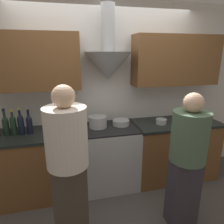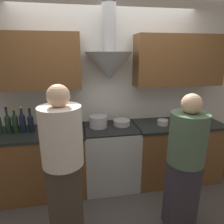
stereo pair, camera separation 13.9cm
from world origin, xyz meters
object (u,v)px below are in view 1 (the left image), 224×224
(saucepan, at_px, (161,121))
(person_foreground_left, at_px, (68,166))
(stock_pot, at_px, (98,122))
(mixing_bowl, at_px, (121,122))
(orange_fruit, at_px, (201,120))
(wine_bottle_2, at_px, (13,125))
(wine_bottle_1, at_px, (6,125))
(wine_bottle_3, at_px, (21,124))
(wine_bottle_4, at_px, (29,124))
(stove_range, at_px, (110,156))
(person_foreground_right, at_px, (187,158))

(saucepan, relative_size, person_foreground_left, 0.09)
(stock_pot, xyz_separation_m, mixing_bowl, (0.34, 0.01, -0.04))
(stock_pot, xyz_separation_m, orange_fruit, (1.53, -0.14, -0.04))
(mixing_bowl, height_order, person_foreground_left, person_foreground_left)
(wine_bottle_2, distance_m, person_foreground_left, 1.11)
(wine_bottle_1, relative_size, orange_fruit, 4.71)
(person_foreground_left, bearing_deg, saucepan, 32.07)
(wine_bottle_1, height_order, person_foreground_left, person_foreground_left)
(saucepan, bearing_deg, wine_bottle_3, 178.75)
(stock_pot, distance_m, saucepan, 0.92)
(wine_bottle_4, height_order, saucepan, wine_bottle_4)
(wine_bottle_1, distance_m, person_foreground_left, 1.17)
(wine_bottle_1, distance_m, stock_pot, 1.16)
(wine_bottle_3, height_order, orange_fruit, wine_bottle_3)
(saucepan, bearing_deg, orange_fruit, -5.94)
(saucepan, height_order, person_foreground_left, person_foreground_left)
(stove_range, distance_m, orange_fruit, 1.45)
(stove_range, height_order, person_foreground_right, person_foreground_right)
(wine_bottle_3, height_order, mixing_bowl, wine_bottle_3)
(wine_bottle_2, bearing_deg, wine_bottle_1, 171.00)
(stock_pot, height_order, mixing_bowl, stock_pot)
(mixing_bowl, xyz_separation_m, person_foreground_left, (-0.76, -0.93, -0.04))
(stove_range, bearing_deg, saucepan, -2.62)
(wine_bottle_4, bearing_deg, wine_bottle_1, 177.44)
(wine_bottle_4, bearing_deg, wine_bottle_3, -175.84)
(mixing_bowl, distance_m, saucepan, 0.59)
(wine_bottle_1, relative_size, wine_bottle_3, 0.98)
(wine_bottle_2, distance_m, wine_bottle_4, 0.19)
(wine_bottle_2, relative_size, person_foreground_left, 0.20)
(wine_bottle_4, distance_m, mixing_bowl, 1.22)
(stock_pot, bearing_deg, wine_bottle_1, -179.12)
(orange_fruit, relative_size, person_foreground_right, 0.05)
(orange_fruit, height_order, saucepan, same)
(wine_bottle_3, bearing_deg, saucepan, -1.25)
(orange_fruit, distance_m, saucepan, 0.61)
(wine_bottle_3, relative_size, saucepan, 2.29)
(wine_bottle_4, height_order, stock_pot, wine_bottle_4)
(wine_bottle_4, xyz_separation_m, person_foreground_left, (0.45, -0.89, -0.13))
(person_foreground_right, bearing_deg, wine_bottle_3, 153.64)
(wine_bottle_4, relative_size, person_foreground_right, 0.21)
(stove_range, bearing_deg, orange_fruit, -4.11)
(stove_range, xyz_separation_m, saucepan, (0.75, -0.03, 0.49))
(wine_bottle_2, relative_size, mixing_bowl, 1.37)
(person_foreground_left, bearing_deg, stove_range, 55.89)
(stock_pot, xyz_separation_m, person_foreground_right, (0.81, -0.92, -0.15))
(mixing_bowl, xyz_separation_m, person_foreground_right, (0.47, -0.93, -0.11))
(mixing_bowl, bearing_deg, person_foreground_left, -129.28)
(person_foreground_left, bearing_deg, mixing_bowl, 50.72)
(saucepan, distance_m, person_foreground_left, 1.59)
(wine_bottle_3, xyz_separation_m, saucepan, (1.90, -0.04, -0.11))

